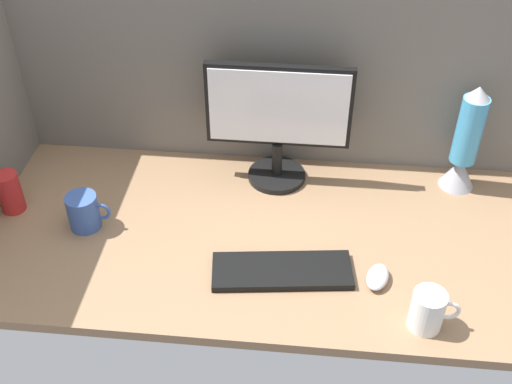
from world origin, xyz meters
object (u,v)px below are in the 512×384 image
Objects in this scene: keyboard at (282,271)px; mug_ceramic_white at (428,310)px; mug_red_plastic at (10,192)px; lava_lamp at (465,146)px; mug_ceramic_blue at (84,212)px; mouse at (377,277)px; monitor at (278,119)px.

mug_ceramic_white is (35.90, -13.83, 4.51)cm from keyboard.
keyboard is 38.73cm from mug_ceramic_white.
lava_lamp is (132.65, 24.79, 8.27)cm from mug_red_plastic.
mug_red_plastic is at bearing 167.64° from mug_ceramic_blue.
lava_lamp is (108.85, 30.00, 9.24)cm from mug_ceramic_blue.
mug_red_plastic is (-106.21, 18.86, 4.66)cm from mouse.
mug_ceramic_white is at bearing -15.43° from mug_red_plastic.
lava_lamp is at bearing 33.15° from keyboard.
mug_red_plastic is at bearing 160.25° from keyboard.
mug_ceramic_white reaches higher than mug_ceramic_blue.
mug_red_plastic is (-76.70, -23.52, -15.31)cm from monitor.
mug_red_plastic is at bearing -173.88° from mouse.
mouse is 0.76× the size of mug_ceramic_blue.
mug_red_plastic is 135.20cm from lava_lamp.
keyboard is 3.11× the size of mug_ceramic_white.
monitor is 1.24× the size of lava_lamp.
keyboard is at bearing 158.94° from mug_ceramic_white.
monitor is at bearing 125.89° from mug_ceramic_white.
lava_lamp is at bearing 10.58° from mug_red_plastic.
monitor is at bearing 17.05° from mug_red_plastic.
mug_ceramic_blue is 0.36× the size of lava_lamp.
monitor is 3.39× the size of mug_red_plastic.
mug_ceramic_white is (10.90, -13.45, 3.81)cm from mouse.
mug_ceramic_blue is (-93.30, 27.10, -0.12)cm from mug_ceramic_white.
mug_ceramic_blue reaches higher than keyboard.
lava_lamp is (55.95, 1.27, -7.04)cm from monitor.
mug_red_plastic reaches higher than mouse.
lava_lamp reaches higher than keyboard.
monitor reaches higher than mug_ceramic_white.
mug_ceramic_white is at bearing -27.98° from keyboard.
mug_red_plastic is (-117.10, 32.31, 0.85)cm from mug_ceramic_white.
mouse is 0.81× the size of mug_ceramic_white.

